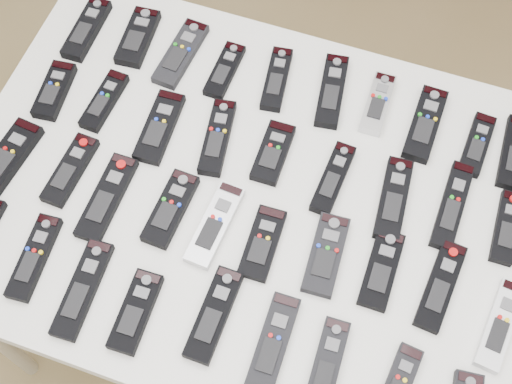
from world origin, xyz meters
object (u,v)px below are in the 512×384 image
(remote_22, at_px, (171,209))
(remote_36, at_px, (398,384))
(remote_23, at_px, (215,225))
(remote_35, at_px, (326,367))
(table, at_px, (256,209))
(remote_34, at_px, (273,343))
(remote_1, at_px, (138,37))
(remote_8, at_px, (477,145))
(remote_15, at_px, (333,179))
(remote_26, at_px, (381,270))
(remote_12, at_px, (160,127))
(remote_28, at_px, (500,325))
(remote_6, at_px, (378,104))
(remote_5, at_px, (332,91))
(remote_30, at_px, (34,257))
(remote_4, at_px, (277,79))
(remote_11, at_px, (104,101))
(remote_31, at_px, (83,289))
(remote_13, at_px, (217,137))
(remote_18, at_px, (507,227))
(remote_0, at_px, (87,29))
(remote_21, at_px, (107,198))
(remote_19, at_px, (9,157))
(remote_16, at_px, (393,199))
(remote_10, at_px, (54,90))
(remote_2, at_px, (181,54))
(remote_14, at_px, (273,153))
(remote_7, at_px, (425,124))
(remote_25, at_px, (326,255))
(remote_20, at_px, (70,170))
(remote_17, at_px, (452,206))
(remote_3, at_px, (225,70))
(remote_27, at_px, (440,286))
(remote_32, at_px, (136,312))
(remote_33, at_px, (214,315))
(remote_24, at_px, (262,243))

(remote_22, distance_m, remote_36, 0.56)
(remote_23, xyz_separation_m, remote_35, (0.29, -0.20, 0.00))
(table, bearing_deg, remote_34, -64.93)
(remote_1, relative_size, remote_8, 1.05)
(remote_15, distance_m, remote_26, 0.22)
(remote_35, bearing_deg, remote_12, 140.38)
(table, height_order, remote_28, remote_28)
(remote_23, bearing_deg, remote_6, 62.77)
(remote_5, xyz_separation_m, remote_35, (0.16, -0.59, 0.00))
(remote_30, bearing_deg, remote_4, 56.73)
(remote_11, bearing_deg, remote_31, -67.72)
(remote_8, distance_m, remote_12, 0.68)
(remote_35, bearing_deg, remote_13, 130.61)
(remote_26, bearing_deg, remote_15, 132.12)
(remote_12, height_order, remote_23, same)
(remote_8, relative_size, remote_34, 0.80)
(remote_18, bearing_deg, table, -170.16)
(remote_4, bearing_deg, remote_5, -3.67)
(remote_0, relative_size, remote_22, 1.04)
(remote_1, height_order, remote_4, remote_1)
(remote_28, relative_size, remote_36, 1.24)
(remote_12, distance_m, remote_21, 0.20)
(remote_11, relative_size, remote_19, 0.87)
(remote_16, height_order, remote_22, same)
(remote_10, height_order, remote_30, remote_10)
(remote_1, height_order, remote_6, same)
(remote_2, xyz_separation_m, remote_18, (0.78, -0.19, -0.00))
(remote_16, xyz_separation_m, remote_19, (-0.79, -0.17, 0.00))
(remote_13, bearing_deg, remote_22, -107.78)
(remote_13, height_order, remote_14, remote_13)
(remote_7, height_order, remote_25, remote_7)
(remote_20, height_order, remote_22, remote_22)
(remote_2, bearing_deg, remote_34, -49.66)
(table, bearing_deg, remote_12, 161.36)
(remote_13, bearing_deg, remote_17, -8.05)
(remote_3, distance_m, remote_12, 0.20)
(remote_27, bearing_deg, remote_35, -120.86)
(remote_3, bearing_deg, remote_32, -84.81)
(remote_26, bearing_deg, remote_3, 142.55)
(remote_0, bearing_deg, remote_31, -66.08)
(remote_10, height_order, remote_18, remote_10)
(remote_33, bearing_deg, remote_1, 126.57)
(remote_3, distance_m, remote_13, 0.18)
(remote_3, relative_size, remote_11, 0.97)
(remote_20, distance_m, remote_27, 0.79)
(remote_3, bearing_deg, remote_23, -71.06)
(remote_24, bearing_deg, remote_33, -104.99)
(remote_34, bearing_deg, remote_32, -174.90)
(remote_13, relative_size, remote_22, 1.08)
(remote_21, height_order, remote_32, remote_32)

